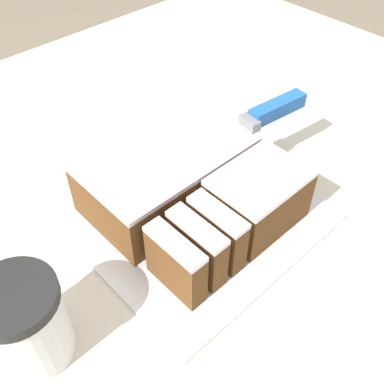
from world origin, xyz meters
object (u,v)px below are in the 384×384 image
Objects in this scene: cake_board at (192,214)px; knife at (252,121)px; cake at (192,188)px; coffee_cup at (25,323)px.

knife is at bearing 4.17° from cake_board.
coffee_cup is at bearing -173.08° from cake.
cake_board is at bearing 5.97° from coffee_cup.
knife is (0.13, 0.01, 0.09)m from cake_board.
cake_board is 0.16m from knife.
cake is 0.27m from coffee_cup.
knife is at bearing 5.39° from coffee_cup.
coffee_cup is (-0.38, -0.04, -0.04)m from knife.
knife is (0.12, 0.00, 0.05)m from cake.
knife is 3.02× the size of coffee_cup.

